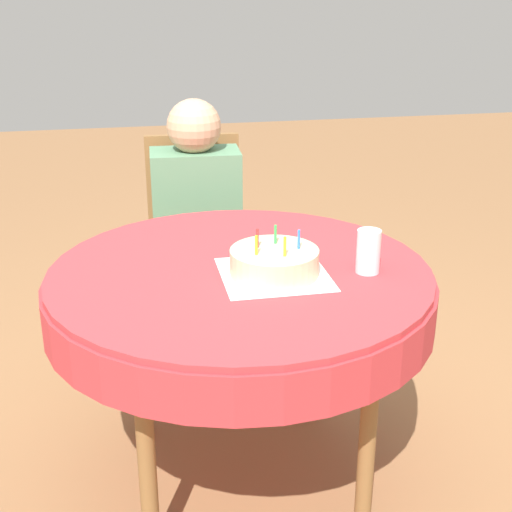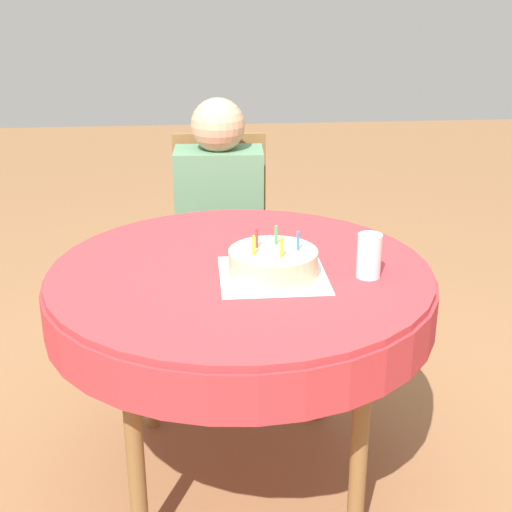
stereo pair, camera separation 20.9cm
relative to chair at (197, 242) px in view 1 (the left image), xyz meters
name	(u,v)px [view 1 (the left image)]	position (x,y,z in m)	size (l,w,h in m)	color
ground_plane	(242,475)	(0.02, -0.96, -0.49)	(12.00, 12.00, 0.00)	#8C603D
dining_table	(240,296)	(0.02, -0.96, 0.18)	(1.16, 1.16, 0.75)	#BC3338
chair	(197,242)	(0.00, 0.00, 0.00)	(0.47, 0.47, 0.93)	brown
person	(197,208)	(-0.01, -0.10, 0.19)	(0.37, 0.32, 1.12)	tan
napkin	(274,274)	(0.12, -1.02, 0.27)	(0.31, 0.31, 0.00)	white
birthday_cake	(274,262)	(0.12, -1.02, 0.30)	(0.26, 0.26, 0.13)	beige
drinking_glass	(368,251)	(0.39, -1.05, 0.33)	(0.07, 0.07, 0.13)	silver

